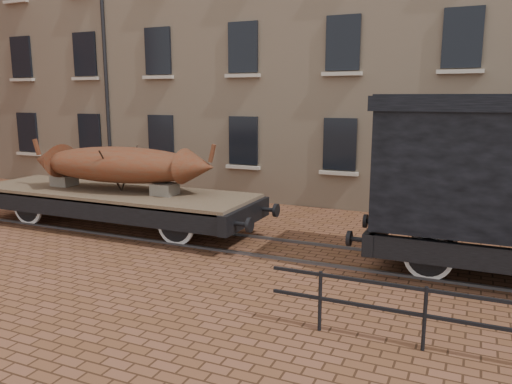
% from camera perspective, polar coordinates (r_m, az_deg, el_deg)
% --- Properties ---
extents(ground, '(90.00, 90.00, 0.00)m').
position_cam_1_polar(ground, '(12.77, -0.78, -6.14)').
color(ground, brown).
extents(warehouse_cream, '(40.00, 10.19, 14.00)m').
position_cam_1_polar(warehouse_cream, '(21.44, 19.07, 19.04)').
color(warehouse_cream, beige).
rests_on(warehouse_cream, ground).
extents(rail_track, '(30.00, 1.52, 0.06)m').
position_cam_1_polar(rail_track, '(12.76, -0.78, -6.01)').
color(rail_track, '#59595E').
rests_on(rail_track, ground).
extents(flatcar_wagon, '(9.47, 2.57, 1.43)m').
position_cam_1_polar(flatcar_wagon, '(14.81, -16.06, -0.63)').
color(flatcar_wagon, brown).
rests_on(flatcar_wagon, ground).
extents(iron_boat, '(5.72, 2.14, 1.41)m').
position_cam_1_polar(iron_boat, '(14.45, -15.27, 3.04)').
color(iron_boat, '#602210').
rests_on(iron_boat, flatcar_wagon).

